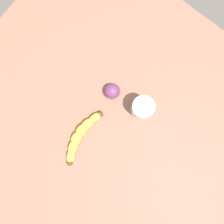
{
  "coord_description": "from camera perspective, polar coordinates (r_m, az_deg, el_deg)",
  "views": [
    {
      "loc": [
        -3.25,
        0.76,
        89.07
      ],
      "look_at": [
        -8.98,
        -3.75,
        5.0
      ],
      "focal_mm": 37.51,
      "sensor_mm": 36.0,
      "label": 1
    }
  ],
  "objects": [
    {
      "name": "plum_fruit",
      "position": [
        0.85,
        0.03,
        5.13
      ],
      "size": [
        5.67,
        5.67,
        5.67
      ],
      "primitive_type": "sphere",
      "color": "#6B3360",
      "rests_on": "wooden_tabletop"
    },
    {
      "name": "banana",
      "position": [
        0.85,
        -7.65,
        -5.66
      ],
      "size": [
        22.44,
        7.16,
        3.72
      ],
      "rotation": [
        0.0,
        0.0,
        0.11
      ],
      "color": "yellow",
      "rests_on": "wooden_tabletop"
    },
    {
      "name": "wooden_tabletop",
      "position": [
        0.88,
        -1.71,
        -6.32
      ],
      "size": [
        120.0,
        120.0,
        3.0
      ],
      "primitive_type": "cube",
      "color": "#825A4A",
      "rests_on": "ground"
    },
    {
      "name": "smoothie_glass",
      "position": [
        0.83,
        7.3,
        0.98
      ],
      "size": [
        7.65,
        7.65,
        9.65
      ],
      "color": "silver",
      "rests_on": "wooden_tabletop"
    }
  ]
}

